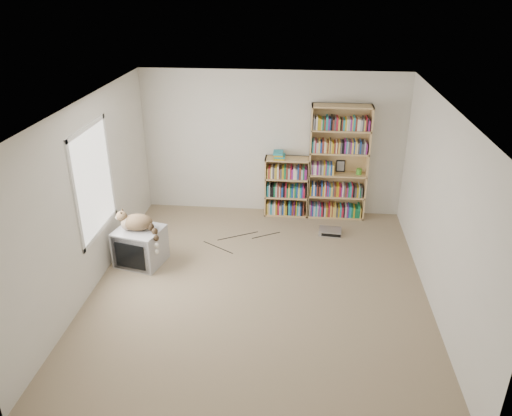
# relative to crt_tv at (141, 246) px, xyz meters

# --- Properties ---
(floor) EXTENTS (4.50, 5.00, 0.01)m
(floor) POSITION_rel_crt_tv_xyz_m (1.80, -0.48, -0.27)
(floor) COLOR gray
(floor) RESTS_ON ground
(wall_back) EXTENTS (4.50, 0.02, 2.50)m
(wall_back) POSITION_rel_crt_tv_xyz_m (1.80, 2.02, 0.98)
(wall_back) COLOR silver
(wall_back) RESTS_ON floor
(wall_front) EXTENTS (4.50, 0.02, 2.50)m
(wall_front) POSITION_rel_crt_tv_xyz_m (1.80, -2.98, 0.98)
(wall_front) COLOR silver
(wall_front) RESTS_ON floor
(wall_left) EXTENTS (0.02, 5.00, 2.50)m
(wall_left) POSITION_rel_crt_tv_xyz_m (-0.45, -0.48, 0.98)
(wall_left) COLOR silver
(wall_left) RESTS_ON floor
(wall_right) EXTENTS (0.02, 5.00, 2.50)m
(wall_right) POSITION_rel_crt_tv_xyz_m (4.05, -0.48, 0.98)
(wall_right) COLOR silver
(wall_right) RESTS_ON floor
(ceiling) EXTENTS (4.50, 5.00, 0.02)m
(ceiling) POSITION_rel_crt_tv_xyz_m (1.80, -0.48, 2.23)
(ceiling) COLOR white
(ceiling) RESTS_ON wall_back
(window) EXTENTS (0.02, 1.22, 1.52)m
(window) POSITION_rel_crt_tv_xyz_m (-0.44, -0.28, 1.13)
(window) COLOR white
(window) RESTS_ON wall_left
(crt_tv) EXTENTS (0.75, 0.70, 0.55)m
(crt_tv) POSITION_rel_crt_tv_xyz_m (0.00, 0.00, 0.00)
(crt_tv) COLOR #A5A5A8
(crt_tv) RESTS_ON floor
(cat) EXTENTS (0.68, 0.47, 0.53)m
(cat) POSITION_rel_crt_tv_xyz_m (0.04, -0.04, 0.37)
(cat) COLOR #332515
(cat) RESTS_ON crt_tv
(bookcase_tall) EXTENTS (0.99, 0.30, 1.98)m
(bookcase_tall) POSITION_rel_crt_tv_xyz_m (2.93, 1.88, 0.66)
(bookcase_tall) COLOR tan
(bookcase_tall) RESTS_ON floor
(bookcase_short) EXTENTS (0.77, 0.30, 1.05)m
(bookcase_short) POSITION_rel_crt_tv_xyz_m (2.07, 1.88, 0.21)
(bookcase_short) COLOR tan
(bookcase_short) RESTS_ON floor
(book_stack) EXTENTS (0.21, 0.27, 0.12)m
(book_stack) POSITION_rel_crt_tv_xyz_m (1.93, 1.84, 0.84)
(book_stack) COLOR #AF1731
(book_stack) RESTS_ON bookcase_short
(green_mug) EXTENTS (0.09, 0.09, 0.10)m
(green_mug) POSITION_rel_crt_tv_xyz_m (3.29, 1.86, 0.59)
(green_mug) COLOR #469A2C
(green_mug) RESTS_ON bookcase_tall
(framed_print) EXTENTS (0.15, 0.05, 0.20)m
(framed_print) POSITION_rel_crt_tv_xyz_m (2.98, 1.96, 0.64)
(framed_print) COLOR black
(framed_print) RESTS_ON bookcase_tall
(dvd_player) EXTENTS (0.39, 0.29, 0.08)m
(dvd_player) POSITION_rel_crt_tv_xyz_m (2.83, 1.16, -0.23)
(dvd_player) COLOR #B2B3B7
(dvd_player) RESTS_ON floor
(wall_outlet) EXTENTS (0.01, 0.08, 0.13)m
(wall_outlet) POSITION_rel_crt_tv_xyz_m (-0.44, 0.34, 0.05)
(wall_outlet) COLOR silver
(wall_outlet) RESTS_ON wall_left
(floor_cables) EXTENTS (1.20, 0.70, 0.01)m
(floor_cables) POSITION_rel_crt_tv_xyz_m (1.55, 0.72, -0.27)
(floor_cables) COLOR black
(floor_cables) RESTS_ON floor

